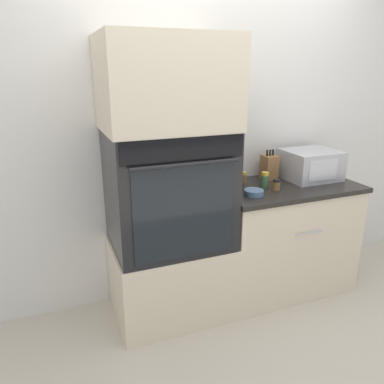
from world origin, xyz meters
The scene contains 13 objects.
ground_plane centered at (0.00, 0.00, 0.00)m, with size 12.00×12.00×0.00m, color beige.
wall_back centered at (0.00, 0.63, 1.25)m, with size 8.00×0.05×2.50m.
oven_cabinet_base centered at (-0.40, 0.30, 0.27)m, with size 0.80×0.60×0.55m.
wall_oven centered at (-0.40, 0.30, 0.94)m, with size 0.77×0.64×0.79m.
oven_cabinet_upper centered at (-0.40, 0.30, 1.62)m, with size 0.80×0.60×0.56m.
counter_unit centered at (0.53, 0.30, 0.44)m, with size 1.08×0.63×0.87m.
microwave centered at (0.80, 0.37, 0.98)m, with size 0.41×0.36×0.23m.
knife_block centered at (0.49, 0.47, 0.97)m, with size 0.10×0.12×0.24m.
bowl centered at (0.18, 0.17, 0.89)m, with size 0.14×0.14×0.04m.
condiment_jar_near centered at (0.24, 0.45, 0.92)m, with size 0.05×0.05×0.09m.
condiment_jar_mid centered at (0.34, 0.30, 0.93)m, with size 0.06×0.06×0.11m.
condiment_jar_far centered at (0.38, 0.22, 0.91)m, with size 0.06×0.06×0.08m.
condiment_jar_back centered at (0.10, 0.43, 0.92)m, with size 0.05×0.05×0.10m.
Camera 1 is at (-1.12, -1.95, 1.71)m, focal length 35.00 mm.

